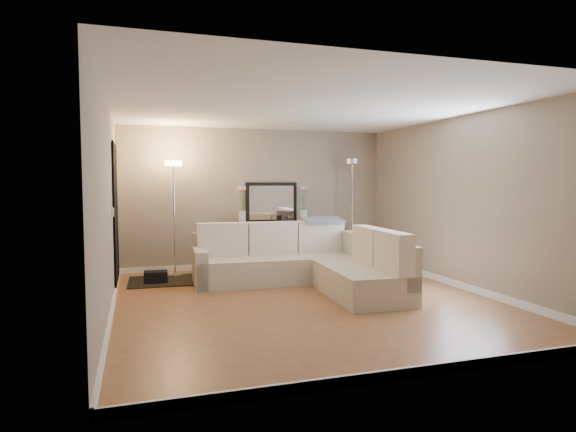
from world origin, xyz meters
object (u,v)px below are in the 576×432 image
object	(u,v)px
console_table	(269,243)
floor_lamp_unlit	(352,191)
sectional_sofa	(307,263)
floor_lamp_lit	(174,195)

from	to	relation	value
console_table	floor_lamp_unlit	distance (m)	1.88
sectional_sofa	console_table	bearing A→B (deg)	96.32
sectional_sofa	floor_lamp_lit	xyz separation A→B (m)	(-1.91, 1.36, 1.04)
floor_lamp_lit	floor_lamp_unlit	bearing A→B (deg)	0.65
floor_lamp_lit	sectional_sofa	bearing A→B (deg)	-35.41
sectional_sofa	floor_lamp_unlit	distance (m)	2.27
console_table	floor_lamp_lit	world-z (taller)	floor_lamp_lit
floor_lamp_unlit	console_table	bearing A→B (deg)	172.53
sectional_sofa	console_table	distance (m)	1.62
floor_lamp_lit	floor_lamp_unlit	xyz separation A→B (m)	(3.33, 0.04, 0.06)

